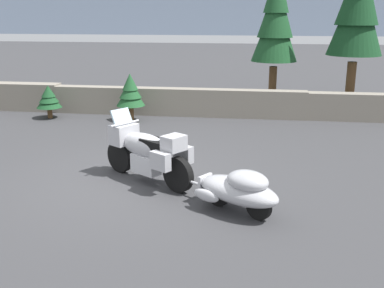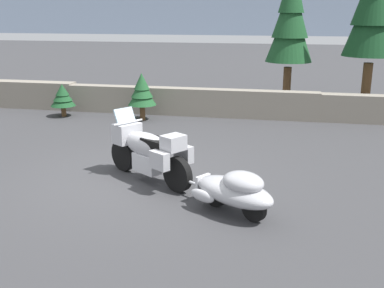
{
  "view_description": "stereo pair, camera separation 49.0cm",
  "coord_description": "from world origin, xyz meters",
  "px_view_note": "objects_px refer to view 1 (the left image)",
  "views": [
    {
      "loc": [
        2.45,
        -8.36,
        3.21
      ],
      "look_at": [
        1.31,
        -0.26,
        0.85
      ],
      "focal_mm": 43.28,
      "sensor_mm": 36.0,
      "label": 1
    },
    {
      "loc": [
        2.93,
        -8.27,
        3.21
      ],
      "look_at": [
        1.31,
        -0.26,
        0.85
      ],
      "focal_mm": 43.28,
      "sensor_mm": 36.0,
      "label": 2
    }
  ],
  "objects_px": {
    "touring_motorcycle": "(147,150)",
    "pine_tree_secondary": "(276,18)",
    "pine_tree_tall": "(358,0)",
    "car_shaped_trailer": "(239,189)"
  },
  "relations": [
    {
      "from": "touring_motorcycle",
      "to": "pine_tree_secondary",
      "type": "distance_m",
      "value": 8.59
    },
    {
      "from": "touring_motorcycle",
      "to": "pine_tree_secondary",
      "type": "height_order",
      "value": "pine_tree_secondary"
    },
    {
      "from": "touring_motorcycle",
      "to": "pine_tree_secondary",
      "type": "bearing_deg",
      "value": 71.74
    },
    {
      "from": "pine_tree_secondary",
      "to": "pine_tree_tall",
      "type": "bearing_deg",
      "value": -12.31
    },
    {
      "from": "touring_motorcycle",
      "to": "car_shaped_trailer",
      "type": "distance_m",
      "value": 2.21
    },
    {
      "from": "car_shaped_trailer",
      "to": "pine_tree_secondary",
      "type": "bearing_deg",
      "value": 85.19
    },
    {
      "from": "pine_tree_tall",
      "to": "pine_tree_secondary",
      "type": "height_order",
      "value": "pine_tree_tall"
    },
    {
      "from": "car_shaped_trailer",
      "to": "pine_tree_tall",
      "type": "relative_size",
      "value": 0.36
    },
    {
      "from": "car_shaped_trailer",
      "to": "pine_tree_tall",
      "type": "height_order",
      "value": "pine_tree_tall"
    },
    {
      "from": "car_shaped_trailer",
      "to": "pine_tree_secondary",
      "type": "distance_m",
      "value": 9.46
    }
  ]
}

